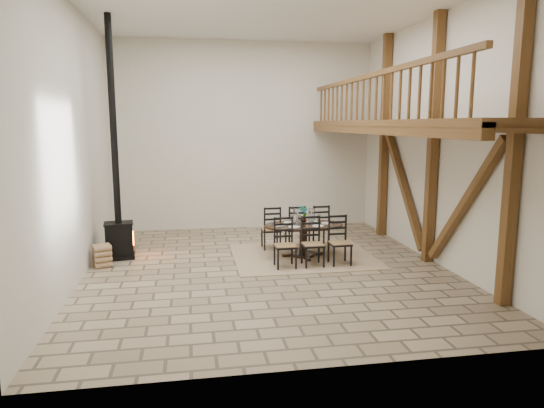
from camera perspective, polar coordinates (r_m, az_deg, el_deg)
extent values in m
plane|color=tan|center=(9.67, -0.50, -7.64)|extent=(8.00, 8.00, 0.00)
cube|color=silver|center=(13.22, -3.31, 7.94)|extent=(7.00, 0.02, 5.00)
cube|color=silver|center=(5.35, 6.35, 5.73)|extent=(7.00, 0.02, 5.00)
cube|color=silver|center=(9.36, -22.35, 6.65)|extent=(0.02, 8.00, 5.00)
cube|color=silver|center=(10.40, 19.03, 7.05)|extent=(0.02, 8.00, 5.00)
cube|color=white|center=(9.50, -0.55, 22.58)|extent=(7.00, 8.00, 0.02)
cube|color=brown|center=(8.22, 26.65, 6.07)|extent=(0.18, 0.18, 5.00)
cube|color=brown|center=(10.34, 18.44, 7.07)|extent=(0.18, 0.18, 5.00)
cube|color=brown|center=(12.61, 13.08, 7.65)|extent=(0.18, 0.18, 5.00)
cube|color=brown|center=(9.37, 21.67, -0.08)|extent=(0.14, 2.16, 2.54)
cube|color=brown|center=(11.55, 15.26, 1.94)|extent=(0.14, 2.16, 2.54)
cube|color=brown|center=(10.34, 18.53, 8.73)|extent=(0.20, 7.80, 0.20)
cube|color=brown|center=(10.04, 15.08, 9.17)|extent=(1.60, 7.80, 0.12)
cube|color=brown|center=(9.77, 11.27, 8.73)|extent=(0.18, 7.80, 0.22)
cube|color=brown|center=(9.81, 11.47, 14.57)|extent=(0.09, 7.60, 0.09)
cube|color=brown|center=(9.78, 11.38, 12.12)|extent=(0.06, 7.60, 0.86)
cube|color=tan|center=(10.57, 3.68, -6.12)|extent=(3.00, 2.50, 0.02)
ellipsoid|color=black|center=(10.41, 3.72, -2.52)|extent=(1.74, 1.07, 0.04)
cylinder|color=black|center=(10.49, 3.70, -4.41)|extent=(0.17, 0.17, 0.63)
cylinder|color=black|center=(10.56, 3.69, -5.91)|extent=(0.53, 0.53, 0.06)
cube|color=#AA794E|center=(9.62, 1.56, -4.93)|extent=(0.42, 0.41, 0.04)
cube|color=black|center=(9.68, 1.55, -6.30)|extent=(0.40, 0.40, 0.43)
cube|color=black|center=(9.72, 1.34, -3.17)|extent=(0.36, 0.04, 0.57)
cube|color=#AA794E|center=(9.75, 4.83, -4.76)|extent=(0.42, 0.41, 0.04)
cube|color=black|center=(9.81, 4.81, -6.11)|extent=(0.40, 0.40, 0.43)
cube|color=black|center=(9.86, 4.57, -3.03)|extent=(0.36, 0.04, 0.57)
cube|color=#AA794E|center=(9.91, 7.99, -4.58)|extent=(0.42, 0.41, 0.04)
cube|color=black|center=(9.97, 7.96, -5.91)|extent=(0.40, 0.40, 0.43)
cube|color=black|center=(10.02, 7.70, -2.88)|extent=(0.36, 0.04, 0.57)
cube|color=#AA794E|center=(11.06, -0.12, -3.03)|extent=(0.42, 0.41, 0.04)
cube|color=black|center=(11.11, -0.12, -4.22)|extent=(0.40, 0.40, 0.43)
cube|color=black|center=(10.83, 0.05, -1.87)|extent=(0.36, 0.04, 0.57)
cube|color=#AA794E|center=(11.17, 2.74, -2.90)|extent=(0.42, 0.41, 0.04)
cube|color=black|center=(11.23, 2.73, -4.09)|extent=(0.40, 0.40, 0.43)
cube|color=black|center=(10.95, 2.97, -1.75)|extent=(0.36, 0.04, 0.57)
cube|color=#AA794E|center=(11.32, 5.53, -2.78)|extent=(0.42, 0.41, 0.04)
cube|color=black|center=(11.37, 5.52, -3.95)|extent=(0.40, 0.40, 0.43)
cube|color=black|center=(11.10, 5.82, -1.64)|extent=(0.36, 0.04, 0.57)
cube|color=white|center=(10.40, 3.73, -2.38)|extent=(1.34, 0.69, 0.01)
cube|color=white|center=(10.39, 3.73, -1.92)|extent=(0.86, 0.30, 0.18)
cylinder|color=white|center=(10.33, 2.82, -1.52)|extent=(0.12, 0.12, 0.34)
cylinder|color=white|center=(10.41, 4.64, -1.45)|extent=(0.12, 0.12, 0.34)
cylinder|color=white|center=(10.35, 2.82, -2.01)|extent=(0.06, 0.06, 0.16)
cylinder|color=white|center=(10.43, 4.63, -1.94)|extent=(0.06, 0.06, 0.16)
imported|color=#4C723F|center=(10.41, 3.67, -1.29)|extent=(0.21, 0.15, 0.40)
cube|color=black|center=(10.91, -17.43, -5.85)|extent=(0.65, 0.53, 0.09)
cube|color=black|center=(10.82, -17.53, -3.96)|extent=(0.60, 0.48, 0.65)
cube|color=#FF590C|center=(10.81, -16.01, -3.89)|extent=(0.05, 0.26, 0.26)
cube|color=black|center=(10.75, -17.62, -2.18)|extent=(0.64, 0.52, 0.04)
cylinder|color=black|center=(10.54, -18.20, 9.24)|extent=(0.14, 0.14, 4.22)
cylinder|color=brown|center=(11.16, -17.00, -4.92)|extent=(0.47, 0.47, 0.31)
cube|color=tan|center=(11.11, -17.04, -3.97)|extent=(0.25, 0.25, 0.09)
cube|color=tan|center=(10.33, -19.35, -5.77)|extent=(0.43, 0.43, 0.45)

